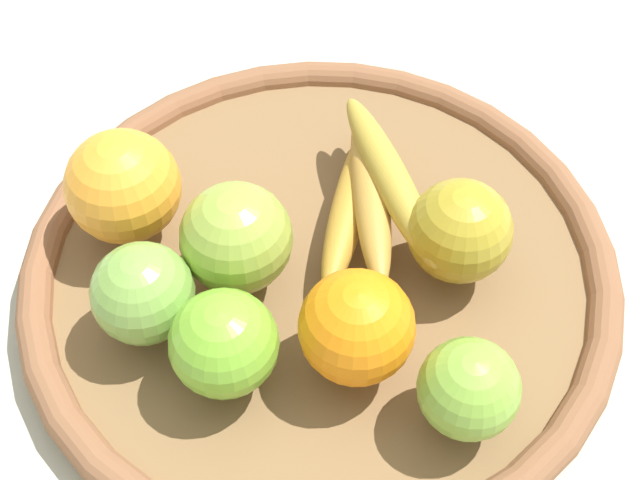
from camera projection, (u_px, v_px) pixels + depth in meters
ground_plane at (320, 283)px, 0.67m from camera, size 2.40×2.40×0.00m
basket at (320, 271)px, 0.65m from camera, size 0.44×0.44×0.03m
apple_1 at (460, 231)px, 0.61m from camera, size 0.10×0.10×0.07m
banana_bunch at (370, 190)px, 0.65m from camera, size 0.13×0.18×0.05m
apple_0 at (469, 389)px, 0.54m from camera, size 0.09×0.09×0.06m
orange_0 at (123, 187)px, 0.63m from camera, size 0.09×0.09×0.08m
apple_4 at (236, 238)px, 0.60m from camera, size 0.11×0.11×0.08m
apple_2 at (224, 343)px, 0.55m from camera, size 0.09×0.09×0.07m
orange_1 at (357, 327)px, 0.56m from camera, size 0.08×0.08×0.08m
apple_3 at (143, 295)px, 0.58m from camera, size 0.10×0.10×0.07m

